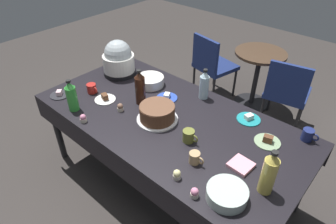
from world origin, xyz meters
name	(u,v)px	position (x,y,z in m)	size (l,w,h in m)	color
ground	(168,180)	(0.00, 0.00, 0.00)	(9.00, 9.00, 0.00)	#383330
potluck_table	(168,123)	(0.00, 0.00, 0.69)	(2.20, 1.10, 0.75)	black
frosted_layer_cake	(157,113)	(-0.04, -0.08, 0.81)	(0.33, 0.33, 0.13)	silver
slow_cooker	(119,59)	(-0.84, 0.22, 0.91)	(0.32, 0.32, 0.35)	black
glass_salad_bowl	(227,194)	(0.77, -0.36, 0.79)	(0.24, 0.24, 0.07)	#B2C6BC
ceramic_snack_bowl	(150,81)	(-0.46, 0.26, 0.79)	(0.26, 0.26, 0.08)	silver
dessert_plate_sage	(268,141)	(0.73, 0.25, 0.76)	(0.19, 0.19, 0.06)	#8CA87F
dessert_plate_white	(105,99)	(-0.57, -0.18, 0.76)	(0.18, 0.18, 0.06)	white
dessert_plate_cobalt	(167,97)	(-0.19, 0.20, 0.76)	(0.18, 0.18, 0.05)	#2D4CB2
dessert_plate_teal	(249,118)	(0.50, 0.40, 0.76)	(0.19, 0.19, 0.05)	teal
dessert_plate_charcoal	(60,94)	(-0.93, -0.40, 0.76)	(0.17, 0.17, 0.05)	#2D2D33
cupcake_mint	(177,175)	(0.46, -0.44, 0.78)	(0.05, 0.05, 0.07)	beige
cupcake_cocoa	(120,107)	(-0.35, -0.19, 0.78)	(0.05, 0.05, 0.07)	beige
cupcake_vanilla	(83,118)	(-0.45, -0.48, 0.78)	(0.05, 0.05, 0.07)	beige
cupcake_berry	(195,193)	(0.63, -0.47, 0.78)	(0.05, 0.05, 0.07)	beige
soda_bottle_ginger_ale	(269,173)	(0.91, -0.16, 0.90)	(0.09, 0.09, 0.31)	gold
soda_bottle_water	(204,85)	(0.04, 0.42, 0.88)	(0.08, 0.08, 0.27)	silver
soda_bottle_cola	(140,88)	(-0.31, 0.00, 0.90)	(0.09, 0.09, 0.31)	#33190F
soda_bottle_lime_soda	(72,96)	(-0.65, -0.43, 0.88)	(0.09, 0.09, 0.28)	green
coffee_mug_tan	(195,158)	(0.46, -0.25, 0.79)	(0.11, 0.07, 0.08)	tan
coffee_mug_navy	(308,135)	(0.93, 0.46, 0.79)	(0.12, 0.08, 0.09)	navy
coffee_mug_red	(92,88)	(-0.75, -0.18, 0.79)	(0.12, 0.08, 0.08)	#B2231E
coffee_mug_olive	(189,136)	(0.30, -0.11, 0.80)	(0.13, 0.09, 0.09)	olive
paper_napkin_stack	(241,165)	(0.71, -0.08, 0.76)	(0.14, 0.14, 0.02)	pink
maroon_chair_left	(212,63)	(-0.57, 1.47, 0.49)	(0.53, 0.53, 0.85)	navy
maroon_chair_right	(287,90)	(0.41, 1.47, 0.49)	(0.51, 0.51, 0.85)	navy
round_cafe_table	(258,69)	(-0.05, 1.69, 0.50)	(0.60, 0.60, 0.72)	#473323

